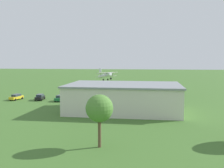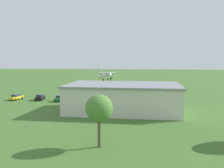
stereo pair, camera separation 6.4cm
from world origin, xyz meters
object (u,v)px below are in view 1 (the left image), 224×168
object	(u,v)px
car_black	(40,97)
car_green	(60,98)
car_white	(85,98)
car_yellow	(16,97)
person_watching_takeoff	(163,97)
hangar	(124,97)
person_beside_truck	(157,97)
car_silver	(169,100)
tree_behind_hangar_right	(99,109)
biplane	(105,75)

from	to	relation	value
car_black	car_green	bearing A→B (deg)	170.82
car_white	car_black	world-z (taller)	car_white
car_yellow	person_watching_takeoff	bearing A→B (deg)	-173.62
car_green	person_watching_takeoff	xyz separation A→B (m)	(-28.61, -5.30, -0.08)
hangar	person_watching_takeoff	world-z (taller)	hangar
car_white	car_yellow	size ratio (longest dim) A/B	0.98
hangar	person_beside_truck	xyz separation A→B (m)	(-8.23, -17.43, -2.25)
car_silver	person_beside_truck	bearing A→B (deg)	-62.61
person_watching_takeoff	tree_behind_hangar_right	bearing A→B (deg)	74.75
car_silver	car_yellow	distance (m)	43.07
car_white	tree_behind_hangar_right	size ratio (longest dim) A/B	0.67
car_yellow	tree_behind_hangar_right	size ratio (longest dim) A/B	0.68
hangar	car_green	size ratio (longest dim) A/B	5.54
hangar	tree_behind_hangar_right	world-z (taller)	tree_behind_hangar_right
person_beside_truck	tree_behind_hangar_right	bearing A→B (deg)	77.13
car_yellow	person_watching_takeoff	xyz separation A→B (m)	(-41.94, -4.69, -0.06)
biplane	car_white	bearing A→B (deg)	78.41
car_black	person_watching_takeoff	distance (m)	35.25
car_green	tree_behind_hangar_right	xyz separation A→B (m)	(-17.31, 36.15, 4.36)
car_silver	tree_behind_hangar_right	size ratio (longest dim) A/B	0.59
car_silver	person_beside_truck	size ratio (longest dim) A/B	2.47
biplane	car_white	size ratio (longest dim) A/B	1.60
tree_behind_hangar_right	hangar	bearing A→B (deg)	-93.16
car_white	person_beside_truck	world-z (taller)	car_white
car_black	tree_behind_hangar_right	xyz separation A→B (m)	(-23.68, 37.18, 4.36)
car_silver	person_watching_takeoff	xyz separation A→B (m)	(1.14, -5.01, -0.03)
car_green	hangar	bearing A→B (deg)	148.06
biplane	car_green	xyz separation A→B (m)	(10.18, 17.59, -5.31)
car_black	person_watching_takeoff	xyz separation A→B (m)	(-34.99, -4.27, -0.07)
biplane	car_silver	xyz separation A→B (m)	(-19.57, 17.30, -5.36)
car_green	car_yellow	xyz separation A→B (m)	(13.32, -0.61, -0.02)
car_white	tree_behind_hangar_right	distance (m)	39.10
person_watching_takeoff	tree_behind_hangar_right	xyz separation A→B (m)	(11.30, 41.45, 4.44)
car_white	person_beside_truck	size ratio (longest dim) A/B	2.81
biplane	car_green	size ratio (longest dim) A/B	1.66
hangar	car_yellow	size ratio (longest dim) A/B	5.24
hangar	person_watching_takeoff	distance (m)	19.77
hangar	car_silver	distance (m)	16.44
car_yellow	tree_behind_hangar_right	xyz separation A→B (m)	(-30.63, 36.76, 4.38)
car_green	car_white	bearing A→B (deg)	-169.52
car_black	car_silver	bearing A→B (deg)	178.83
person_watching_takeoff	car_black	bearing A→B (deg)	6.95
car_white	car_green	size ratio (longest dim) A/B	1.03
tree_behind_hangar_right	car_silver	bearing A→B (deg)	-108.85
car_silver	person_watching_takeoff	bearing A→B (deg)	-77.20
car_black	tree_behind_hangar_right	size ratio (longest dim) A/B	0.65
car_silver	car_yellow	bearing A→B (deg)	-0.42
biplane	car_black	distance (m)	24.01
tree_behind_hangar_right	biplane	bearing A→B (deg)	-82.44
person_beside_truck	car_white	bearing A→B (deg)	12.74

